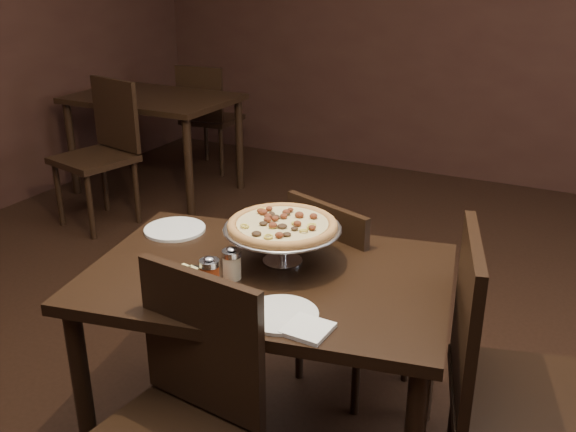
% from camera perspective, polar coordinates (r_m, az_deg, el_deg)
% --- Properties ---
extents(room, '(6.04, 7.04, 2.84)m').
position_cam_1_polar(room, '(2.05, 1.63, 12.50)').
color(room, black).
rests_on(room, ground).
extents(dining_table, '(1.34, 1.02, 0.75)m').
position_cam_1_polar(dining_table, '(2.22, -1.75, -7.26)').
color(dining_table, black).
rests_on(dining_table, ground).
extents(background_table, '(1.22, 0.81, 0.76)m').
position_cam_1_polar(background_table, '(5.09, -11.87, 9.30)').
color(background_table, black).
rests_on(background_table, ground).
extents(pizza_stand, '(0.41, 0.41, 0.17)m').
position_cam_1_polar(pizza_stand, '(2.18, -0.50, -0.86)').
color(pizza_stand, '#B9B9C1').
rests_on(pizza_stand, dining_table).
extents(parmesan_shaker, '(0.06, 0.06, 0.11)m').
position_cam_1_polar(parmesan_shaker, '(2.12, -5.01, -4.24)').
color(parmesan_shaker, '#F7E9C0').
rests_on(parmesan_shaker, dining_table).
extents(pepper_flake_shaker, '(0.06, 0.06, 0.11)m').
position_cam_1_polar(pepper_flake_shaker, '(2.06, -6.97, -5.10)').
color(pepper_flake_shaker, maroon).
rests_on(pepper_flake_shaker, dining_table).
extents(packet_caddy, '(0.10, 0.10, 0.08)m').
position_cam_1_polar(packet_caddy, '(2.08, -8.75, -5.60)').
color(packet_caddy, black).
rests_on(packet_caddy, dining_table).
extents(napkin_stack, '(0.13, 0.13, 0.01)m').
position_cam_1_polar(napkin_stack, '(1.85, 1.77, -10.01)').
color(napkin_stack, white).
rests_on(napkin_stack, dining_table).
extents(plate_left, '(0.24, 0.24, 0.01)m').
position_cam_1_polar(plate_left, '(2.53, -10.03, -1.17)').
color(plate_left, white).
rests_on(plate_left, dining_table).
extents(plate_near, '(0.23, 0.23, 0.01)m').
position_cam_1_polar(plate_near, '(1.92, -0.65, -8.74)').
color(plate_near, white).
rests_on(plate_near, dining_table).
extents(serving_spatula, '(0.14, 0.14, 0.02)m').
position_cam_1_polar(serving_spatula, '(2.09, 1.52, -2.05)').
color(serving_spatula, '#B9B9C1').
rests_on(serving_spatula, pizza_stand).
extents(chair_far, '(0.53, 0.53, 0.88)m').
position_cam_1_polar(chair_far, '(2.66, 5.04, -6.38)').
color(chair_far, black).
rests_on(chair_far, ground).
extents(chair_near, '(0.48, 0.48, 0.93)m').
position_cam_1_polar(chair_near, '(1.96, -9.81, -17.39)').
color(chair_near, black).
rests_on(chair_near, ground).
extents(chair_side, '(0.57, 0.57, 0.99)m').
position_cam_1_polar(chair_side, '(2.13, 18.62, -13.46)').
color(chair_side, black).
rests_on(chair_side, ground).
extents(bg_chair_far, '(0.46, 0.46, 0.92)m').
position_cam_1_polar(bg_chair_far, '(5.58, -7.15, 8.99)').
color(bg_chair_far, black).
rests_on(bg_chair_far, ground).
extents(bg_chair_near, '(0.55, 0.55, 0.99)m').
position_cam_1_polar(bg_chair_near, '(4.58, -16.16, 5.89)').
color(bg_chair_near, black).
rests_on(bg_chair_near, ground).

